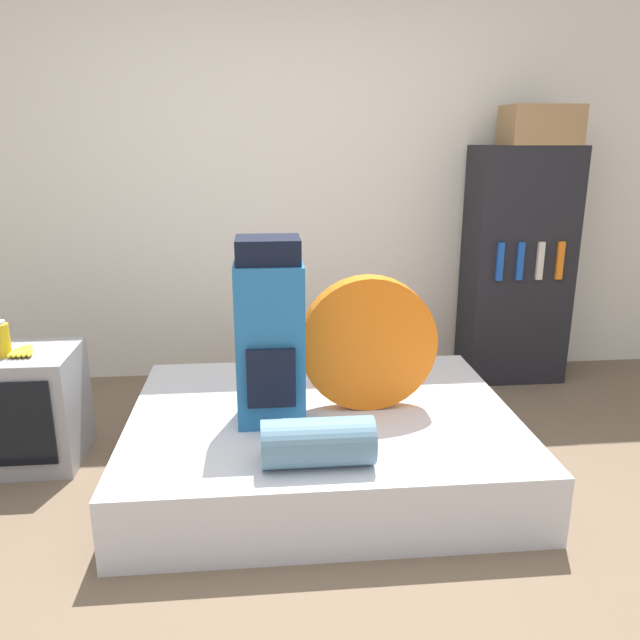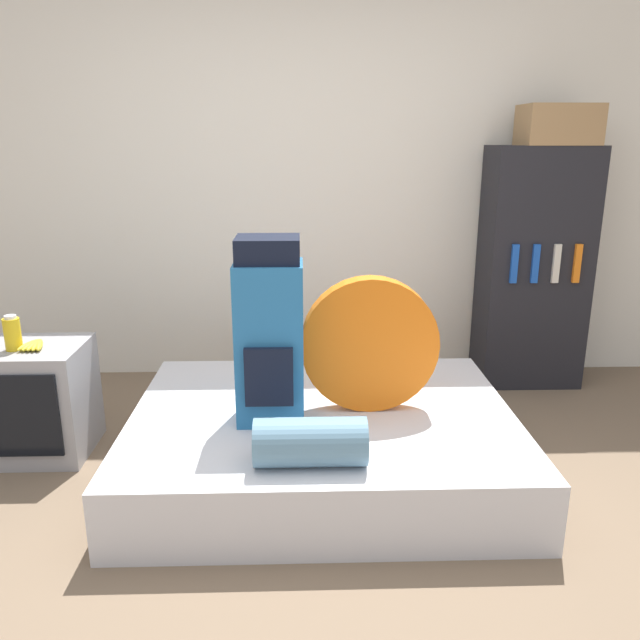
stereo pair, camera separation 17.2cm
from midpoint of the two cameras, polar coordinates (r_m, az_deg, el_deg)
ground_plane at (r=2.56m, az=0.49°, el=-21.27°), size 16.00×16.00×0.00m
wall_back at (r=4.11m, az=-0.62°, el=12.68°), size 8.00×0.05×2.60m
bed at (r=3.07m, az=1.82°, el=-10.94°), size 1.80×1.42×0.31m
backpack at (r=2.78m, az=-2.93°, el=-1.29°), size 0.30×0.28×0.84m
tent_bag at (r=2.93m, az=6.19°, el=-2.24°), size 0.64×0.10×0.64m
sleeping_roll at (r=2.50m, az=1.05°, el=-11.12°), size 0.45×0.20×0.20m
television at (r=3.46m, az=-23.58°, el=-6.73°), size 0.55×0.46×0.57m
canister at (r=3.31m, az=-25.03°, el=-1.13°), size 0.08×0.08×0.17m
banana_bunch at (r=3.31m, az=-23.37°, el=-2.12°), size 0.13×0.17×0.03m
bookshelf at (r=4.24m, az=19.99°, el=4.43°), size 0.64×0.39×1.52m
cardboard_box at (r=4.15m, az=22.10°, el=16.21°), size 0.44×0.30×0.23m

